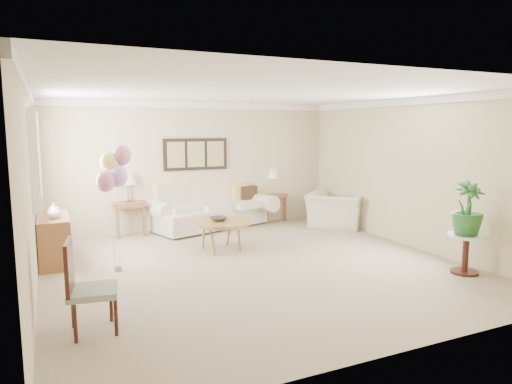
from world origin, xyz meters
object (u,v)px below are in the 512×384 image
(armchair, at_px, (336,210))
(accent_chair, at_px, (85,285))
(sofa, at_px, (209,210))
(coffee_table, at_px, (221,223))
(balloon_cluster, at_px, (114,169))

(armchair, relative_size, accent_chair, 1.13)
(sofa, relative_size, coffee_table, 2.87)
(sofa, relative_size, armchair, 2.60)
(coffee_table, relative_size, balloon_cluster, 0.54)
(armchair, height_order, balloon_cluster, balloon_cluster)
(sofa, xyz_separation_m, armchair, (2.44, -1.09, -0.02))
(sofa, distance_m, balloon_cluster, 3.33)
(armchair, relative_size, balloon_cluster, 0.60)
(accent_chair, distance_m, balloon_cluster, 2.31)
(sofa, xyz_separation_m, accent_chair, (-2.77, -4.25, 0.13))
(accent_chair, bearing_deg, sofa, 56.94)
(coffee_table, bearing_deg, accent_chair, -134.10)
(armchair, bearing_deg, balloon_cluster, 60.98)
(accent_chair, bearing_deg, armchair, 31.26)
(balloon_cluster, bearing_deg, coffee_table, 13.77)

